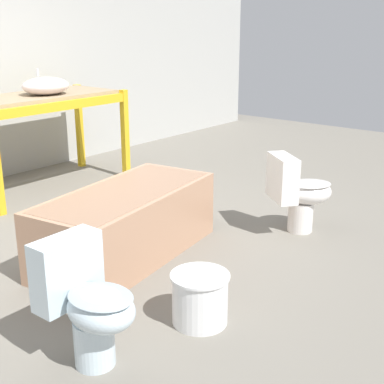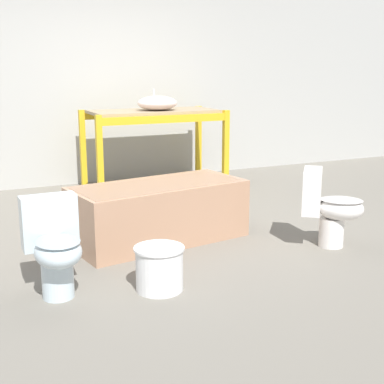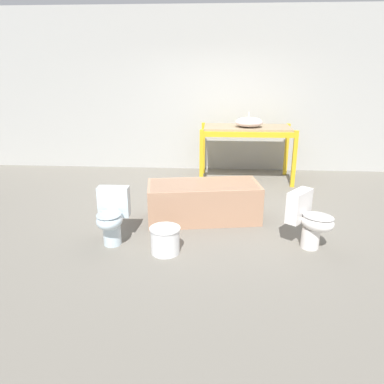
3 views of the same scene
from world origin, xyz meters
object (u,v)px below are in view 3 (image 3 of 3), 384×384
at_px(sink_basin, 249,122).
at_px(bathtub_main, 203,199).
at_px(toilet_far, 112,216).
at_px(toilet_near, 310,219).
at_px(bucket_white, 165,240).

distance_m(sink_basin, bathtub_main, 2.23).
relative_size(sink_basin, toilet_far, 0.74).
bearing_deg(toilet_near, bathtub_main, 97.95).
height_order(sink_basin, toilet_far, sink_basin).
relative_size(bathtub_main, bucket_white, 4.56).
bearing_deg(toilet_near, sink_basin, 50.20).
height_order(sink_basin, toilet_near, sink_basin).
bearing_deg(toilet_far, sink_basin, 55.32).
xyz_separation_m(sink_basin, toilet_far, (-1.84, -2.77, -0.75)).
relative_size(sink_basin, toilet_near, 0.74).
height_order(bathtub_main, bucket_white, bathtub_main).
distance_m(bathtub_main, toilet_near, 1.52).
xyz_separation_m(bathtub_main, bucket_white, (-0.41, -1.05, -0.14)).
height_order(toilet_near, toilet_far, same).
bearing_deg(bathtub_main, toilet_far, -151.68).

